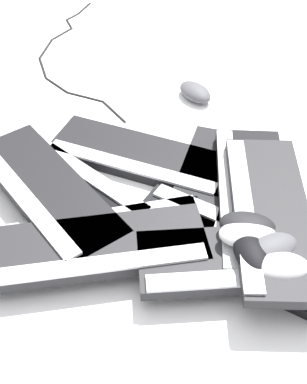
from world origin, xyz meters
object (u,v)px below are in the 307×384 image
(mouse_5, at_px, (280,267))
(mouse_2, at_px, (248,225))
(keyboard_6, at_px, (253,259))
(mouse_4, at_px, (252,254))
(mouse_3, at_px, (271,249))
(keyboard_2, at_px, (140,157))
(mouse_0, at_px, (195,92))
(keyboard_7, at_px, (252,197))
(keyboard_9, at_px, (269,213))
(keyboard_1, at_px, (209,193))
(keyboard_4, at_px, (104,240))
(keyboard_5, at_px, (46,190))
(keyboard_3, at_px, (63,185))
(keyboard_8, at_px, (95,248))
(mouse_1, at_px, (247,234))
(keyboard_0, at_px, (232,247))

(mouse_5, bearing_deg, mouse_2, -64.10)
(keyboard_6, bearing_deg, mouse_4, -54.12)
(mouse_5, bearing_deg, mouse_3, -75.18)
(keyboard_2, distance_m, keyboard_6, 0.41)
(mouse_0, height_order, mouse_5, mouse_5)
(keyboard_7, relative_size, keyboard_9, 0.99)
(keyboard_1, bearing_deg, keyboard_4, -89.42)
(keyboard_5, height_order, mouse_5, mouse_5)
(mouse_4, bearing_deg, keyboard_1, 0.27)
(mouse_2, xyz_separation_m, mouse_5, (0.11, -0.01, 0.00))
(keyboard_7, relative_size, mouse_4, 4.07)
(keyboard_6, xyz_separation_m, mouse_4, (0.01, -0.02, 0.04))
(keyboard_2, height_order, mouse_4, mouse_4)
(keyboard_3, xyz_separation_m, keyboard_4, (0.20, 0.00, 0.00))
(keyboard_2, bearing_deg, keyboard_4, -45.73)
(keyboard_3, relative_size, keyboard_5, 1.02)
(mouse_4, bearing_deg, mouse_3, -84.23)
(keyboard_8, bearing_deg, keyboard_9, 69.86)
(keyboard_7, relative_size, mouse_2, 4.07)
(keyboard_7, bearing_deg, keyboard_8, -97.60)
(keyboard_3, xyz_separation_m, keyboard_7, (0.28, 0.32, 0.03))
(keyboard_3, distance_m, mouse_4, 0.47)
(keyboard_4, height_order, keyboard_7, keyboard_7)
(keyboard_6, xyz_separation_m, mouse_2, (-0.05, 0.02, 0.04))
(mouse_1, distance_m, mouse_2, 0.02)
(mouse_3, relative_size, mouse_5, 1.00)
(keyboard_0, xyz_separation_m, keyboard_2, (-0.34, -0.02, 0.00))
(keyboard_3, distance_m, keyboard_5, 0.06)
(mouse_1, distance_m, mouse_4, 0.05)
(keyboard_0, xyz_separation_m, keyboard_5, (-0.32, -0.27, 0.03))
(keyboard_8, bearing_deg, mouse_1, 59.79)
(keyboard_4, relative_size, mouse_2, 4.23)
(keyboard_4, bearing_deg, mouse_2, 55.01)
(mouse_0, height_order, mouse_4, mouse_4)
(keyboard_2, height_order, mouse_3, mouse_3)
(keyboard_4, xyz_separation_m, mouse_5, (0.27, 0.22, 0.07))
(keyboard_2, relative_size, mouse_3, 4.02)
(mouse_2, bearing_deg, keyboard_4, -171.97)
(keyboard_4, distance_m, keyboard_5, 0.18)
(keyboard_7, xyz_separation_m, mouse_0, (-0.43, 0.14, -0.02))
(keyboard_3, bearing_deg, keyboard_7, 49.54)
(mouse_0, relative_size, mouse_1, 1.00)
(keyboard_2, bearing_deg, mouse_3, 5.42)
(keyboard_3, xyz_separation_m, keyboard_6, (0.41, 0.22, 0.03))
(keyboard_0, bearing_deg, keyboard_8, -115.22)
(keyboard_4, xyz_separation_m, keyboard_8, (0.03, -0.03, 0.03))
(mouse_0, distance_m, mouse_1, 0.58)
(keyboard_6, bearing_deg, mouse_1, 167.75)
(keyboard_9, height_order, mouse_5, mouse_5)
(keyboard_5, distance_m, keyboard_8, 0.20)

